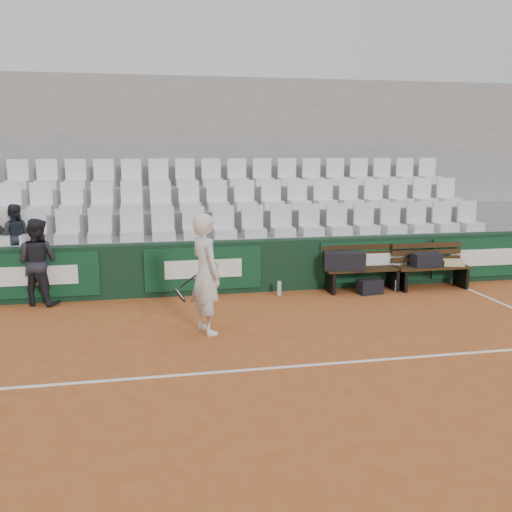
{
  "coord_description": "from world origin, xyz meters",
  "views": [
    {
      "loc": [
        -1.29,
        -6.68,
        2.75
      ],
      "look_at": [
        0.53,
        2.4,
        1.0
      ],
      "focal_mm": 40.0,
      "sensor_mm": 36.0,
      "label": 1
    }
  ],
  "objects": [
    {
      "name": "water_bottle_near",
      "position": [
        1.21,
        3.55,
        0.14
      ],
      "size": [
        0.08,
        0.08,
        0.28
      ],
      "primitive_type": "cylinder",
      "color": "silver",
      "rests_on": "ground"
    },
    {
      "name": "seat_row_mid",
      "position": [
        0.0,
        5.4,
        1.77
      ],
      "size": [
        11.9,
        0.44,
        0.63
      ],
      "primitive_type": "cube",
      "color": "silver",
      "rests_on": "grandstand_tier_mid"
    },
    {
      "name": "spectator_c",
      "position": [
        -3.64,
        4.5,
        1.6
      ],
      "size": [
        0.58,
        0.45,
        1.19
      ],
      "primitive_type": "imported",
      "rotation": [
        0.0,
        0.0,
        3.15
      ],
      "color": "black",
      "rests_on": "grandstand_tier_front"
    },
    {
      "name": "court_baseline",
      "position": [
        0.0,
        0.0,
        0.0
      ],
      "size": [
        18.0,
        0.06,
        0.01
      ],
      "primitive_type": "cube",
      "color": "white",
      "rests_on": "ground"
    },
    {
      "name": "tennis_player",
      "position": [
        -0.4,
        1.61,
        0.91
      ],
      "size": [
        0.81,
        0.77,
        1.82
      ],
      "color": "silver",
      "rests_on": "ground"
    },
    {
      "name": "water_bottle_far",
      "position": [
        3.52,
        3.37,
        0.11
      ],
      "size": [
        0.06,
        0.06,
        0.23
      ],
      "primitive_type": "cylinder",
      "color": "silver",
      "rests_on": "ground"
    },
    {
      "name": "bench_left",
      "position": [
        2.88,
        3.58,
        0.23
      ],
      "size": [
        1.5,
        0.56,
        0.45
      ],
      "primitive_type": "cube",
      "color": "#311E0E",
      "rests_on": "ground"
    },
    {
      "name": "grandstand_tier_front",
      "position": [
        0.0,
        4.62,
        0.5
      ],
      "size": [
        18.0,
        0.95,
        1.0
      ],
      "primitive_type": "cube",
      "color": "gray",
      "rests_on": "ground"
    },
    {
      "name": "grandstand_rear_wall",
      "position": [
        0.0,
        7.15,
        2.2
      ],
      "size": [
        18.0,
        0.3,
        4.4
      ],
      "primitive_type": "cube",
      "color": "gray",
      "rests_on": "ground"
    },
    {
      "name": "grandstand_tier_back",
      "position": [
        0.0,
        6.53,
        0.95
      ],
      "size": [
        18.0,
        0.95,
        1.9
      ],
      "primitive_type": "cube",
      "color": "#989895",
      "rests_on": "ground"
    },
    {
      "name": "sports_bag_ground",
      "position": [
        2.94,
        3.33,
        0.14
      ],
      "size": [
        0.49,
        0.34,
        0.28
      ],
      "primitive_type": "cube",
      "rotation": [
        0.0,
        0.0,
        0.14
      ],
      "color": "black",
      "rests_on": "ground"
    },
    {
      "name": "bench_right",
      "position": [
        4.31,
        3.5,
        0.23
      ],
      "size": [
        1.5,
        0.56,
        0.45
      ],
      "primitive_type": "cube",
      "color": "#362110",
      "rests_on": "ground"
    },
    {
      "name": "sports_bag_right",
      "position": [
        4.19,
        3.5,
        0.58
      ],
      "size": [
        0.59,
        0.3,
        0.27
      ],
      "primitive_type": "cube",
      "rotation": [
        0.0,
        0.0,
        0.06
      ],
      "color": "black",
      "rests_on": "bench_right"
    },
    {
      "name": "ground",
      "position": [
        0.0,
        0.0,
        0.0
      ],
      "size": [
        80.0,
        80.0,
        0.0
      ],
      "primitive_type": "plane",
      "color": "#AD5527",
      "rests_on": "ground"
    },
    {
      "name": "grandstand_tier_mid",
      "position": [
        0.0,
        5.58,
        0.72
      ],
      "size": [
        18.0,
        0.95,
        1.45
      ],
      "primitive_type": "cube",
      "color": "gray",
      "rests_on": "ground"
    },
    {
      "name": "towel",
      "position": [
        4.75,
        3.49,
        0.51
      ],
      "size": [
        0.46,
        0.37,
        0.11
      ],
      "primitive_type": "cube",
      "rotation": [
        0.0,
        0.0,
        -0.23
      ],
      "color": "#C7B980",
      "rests_on": "bench_right"
    },
    {
      "name": "seat_row_back",
      "position": [
        0.0,
        6.35,
        2.21
      ],
      "size": [
        11.9,
        0.44,
        0.63
      ],
      "primitive_type": "cube",
      "color": "silver",
      "rests_on": "grandstand_tier_back"
    },
    {
      "name": "back_barrier",
      "position": [
        0.07,
        3.99,
        0.5
      ],
      "size": [
        18.0,
        0.34,
        1.0
      ],
      "color": "black",
      "rests_on": "ground"
    },
    {
      "name": "seat_row_front",
      "position": [
        0.0,
        4.45,
        1.31
      ],
      "size": [
        11.9,
        0.44,
        0.63
      ],
      "primitive_type": "cube",
      "color": "silver",
      "rests_on": "grandstand_tier_front"
    },
    {
      "name": "sports_bag_left",
      "position": [
        2.5,
        3.55,
        0.62
      ],
      "size": [
        0.84,
        0.52,
        0.33
      ],
      "primitive_type": "cube",
      "rotation": [
        0.0,
        0.0,
        -0.25
      ],
      "color": "black",
      "rests_on": "bench_left"
    },
    {
      "name": "ball_kid",
      "position": [
        -3.15,
        3.77,
        0.78
      ],
      "size": [
        0.92,
        0.83,
        1.55
      ],
      "primitive_type": "imported",
      "rotation": [
        0.0,
        0.0,
        2.75
      ],
      "color": "black",
      "rests_on": "ground"
    }
  ]
}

